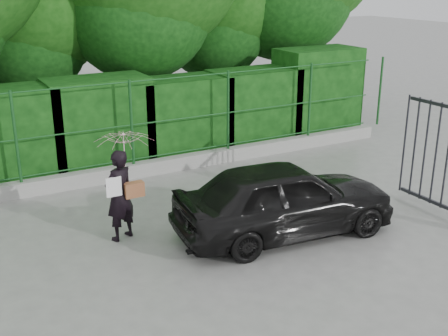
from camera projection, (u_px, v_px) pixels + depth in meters
ground at (218, 274)px, 8.11m from camera, size 80.00×80.00×0.00m
kerb at (116, 173)px, 11.79m from camera, size 14.00×0.25×0.30m
fence at (123, 124)px, 11.55m from camera, size 14.13×0.06×1.80m
hedge at (105, 123)px, 12.40m from camera, size 14.20×1.20×2.29m
woman at (124, 168)px, 8.93m from camera, size 0.94×0.95×1.79m
car at (285, 198)px, 9.20m from camera, size 3.83×1.86×1.26m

